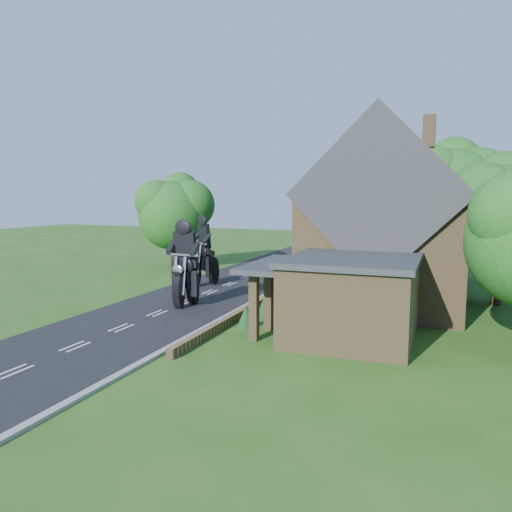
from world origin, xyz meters
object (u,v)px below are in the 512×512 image
(garden_wall, at_px, (270,297))
(motorcycle_lead, at_px, (186,294))
(motorcycle_follow, at_px, (205,275))
(annex, at_px, (349,297))
(house, at_px, (386,226))

(garden_wall, height_order, motorcycle_lead, motorcycle_lead)
(garden_wall, bearing_deg, motorcycle_follow, 152.58)
(annex, bearing_deg, garden_wall, 133.84)
(house, xyz_separation_m, motorcycle_follow, (-11.81, 1.91, -3.64))
(garden_wall, height_order, annex, annex)
(garden_wall, bearing_deg, motorcycle_lead, -141.04)
(motorcycle_lead, height_order, motorcycle_follow, motorcycle_follow)
(house, height_order, motorcycle_lead, house)
(garden_wall, xyz_separation_m, motorcycle_lead, (-3.74, -3.02, 0.50))
(motorcycle_lead, bearing_deg, annex, 169.23)
(garden_wall, distance_m, motorcycle_follow, 6.35)
(house, bearing_deg, annex, -95.24)
(house, relative_size, annex, 1.45)
(garden_wall, xyz_separation_m, motorcycle_follow, (-5.62, 2.91, 0.51))
(motorcycle_lead, distance_m, motorcycle_follow, 6.23)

